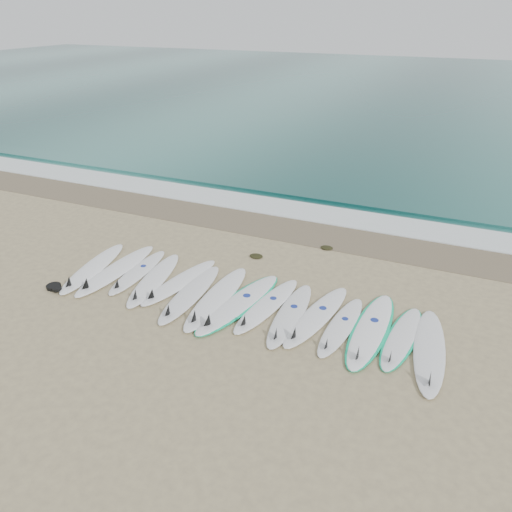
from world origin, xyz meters
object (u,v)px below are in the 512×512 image
at_px(surfboard_14, 429,352).
at_px(leash_coil, 55,287).
at_px(surfboard_7, 238,304).
at_px(surfboard_0, 92,268).

relative_size(surfboard_14, leash_coil, 6.05).
bearing_deg(surfboard_7, leash_coil, -155.98).
height_order(surfboard_7, surfboard_14, surfboard_7).
height_order(surfboard_14, leash_coil, surfboard_14).
xyz_separation_m(surfboard_0, leash_coil, (-0.18, -1.03, -0.01)).
distance_m(surfboard_0, surfboard_14, 7.79).
distance_m(surfboard_7, surfboard_14, 3.90).
distance_m(surfboard_0, surfboard_7, 3.89).
bearing_deg(surfboard_0, surfboard_7, -9.09).
bearing_deg(surfboard_14, surfboard_7, 173.02).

